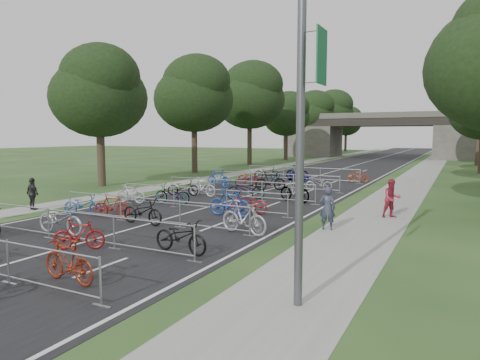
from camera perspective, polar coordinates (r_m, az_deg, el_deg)
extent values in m
cube|color=black|center=(57.66, 16.08, 2.19)|extent=(11.00, 140.00, 0.01)
cube|color=gray|center=(56.64, 24.04, 1.84)|extent=(3.00, 140.00, 0.01)
cube|color=gray|center=(59.58, 8.99, 2.47)|extent=(2.00, 140.00, 0.01)
cube|color=silver|center=(57.66, 16.08, 2.19)|extent=(0.12, 140.00, 0.00)
cube|color=#484640|center=(74.98, 9.76, 5.09)|extent=(8.00, 8.00, 5.00)
cube|color=#484640|center=(71.44, 27.67, 4.44)|extent=(8.00, 8.00, 5.00)
cube|color=black|center=(72.34, 18.58, 7.29)|extent=(30.00, 8.00, 1.20)
cube|color=#484640|center=(68.63, 18.11, 8.22)|extent=(30.00, 0.40, 0.90)
cube|color=#484640|center=(76.13, 19.06, 7.95)|extent=(30.00, 0.40, 0.90)
cylinder|color=#4C4C51|center=(8.95, 8.07, 8.23)|extent=(0.18, 0.18, 8.00)
cube|color=#1B5F3C|center=(8.94, 10.83, 15.92)|extent=(0.03, 0.65, 1.10)
cylinder|color=#33261C|center=(32.00, -18.03, 2.98)|extent=(0.56, 0.56, 4.20)
ellipsoid|color=black|center=(32.07, -18.28, 10.34)|extent=(6.72, 6.72, 5.51)
sphere|color=black|center=(31.43, -18.24, 12.90)|extent=(5.38, 5.38, 5.38)
sphere|color=black|center=(32.72, -18.22, 8.78)|extent=(4.37, 4.37, 4.37)
cylinder|color=#33261C|center=(41.30, -6.09, 4.23)|extent=(0.56, 0.56, 4.72)
ellipsoid|color=black|center=(41.41, -6.16, 10.65)|extent=(7.56, 7.56, 6.20)
sphere|color=black|center=(40.82, -5.87, 12.85)|extent=(6.05, 6.05, 6.05)
sphere|color=black|center=(42.04, -6.34, 9.29)|extent=(4.91, 4.91, 4.91)
cylinder|color=#33261C|center=(51.72, 1.28, 4.92)|extent=(0.56, 0.56, 5.25)
ellipsoid|color=black|center=(51.88, 1.29, 10.61)|extent=(8.40, 8.40, 6.89)
sphere|color=black|center=(51.33, 1.66, 12.54)|extent=(6.72, 6.72, 6.72)
sphere|color=black|center=(52.47, 1.04, 9.41)|extent=(5.46, 5.46, 5.46)
sphere|color=black|center=(46.96, 29.12, 6.85)|extent=(4.00, 4.00, 4.00)
cylinder|color=#33261C|center=(62.73, 6.13, 4.60)|extent=(0.56, 0.56, 4.20)
ellipsoid|color=black|center=(62.76, 6.17, 8.36)|extent=(6.72, 6.72, 5.51)
sphere|color=black|center=(62.15, 6.54, 9.62)|extent=(5.38, 5.38, 5.38)
sphere|color=black|center=(63.38, 5.90, 7.58)|extent=(4.37, 4.37, 4.37)
cylinder|color=#33261C|center=(58.47, 29.16, 3.91)|extent=(0.56, 0.56, 4.48)
ellipsoid|color=black|center=(58.53, 29.38, 8.20)|extent=(7.17, 7.17, 5.88)
sphere|color=black|center=(58.98, 28.83, 7.34)|extent=(4.66, 4.66, 4.66)
cylinder|color=#33261C|center=(74.03, 9.52, 4.97)|extent=(0.56, 0.56, 4.72)
ellipsoid|color=black|center=(74.10, 9.58, 8.56)|extent=(7.56, 7.56, 6.20)
sphere|color=black|center=(73.52, 9.93, 9.75)|extent=(6.05, 6.05, 6.05)
sphere|color=black|center=(74.69, 9.32, 7.82)|extent=(4.91, 4.91, 4.91)
cylinder|color=#33261C|center=(70.46, 28.90, 4.41)|extent=(0.56, 0.56, 5.11)
ellipsoid|color=black|center=(70.56, 29.11, 8.48)|extent=(8.18, 8.18, 6.70)
sphere|color=black|center=(71.00, 28.65, 7.65)|extent=(5.31, 5.31, 5.31)
cylinder|color=#33261C|center=(85.52, 12.01, 5.24)|extent=(0.56, 0.56, 5.25)
ellipsoid|color=black|center=(85.62, 12.08, 8.68)|extent=(8.40, 8.40, 6.89)
sphere|color=black|center=(85.08, 12.41, 9.82)|extent=(6.72, 6.72, 6.72)
sphere|color=black|center=(86.19, 11.83, 7.97)|extent=(5.46, 5.46, 5.46)
cylinder|color=#33261C|center=(82.47, 28.68, 4.12)|extent=(0.56, 0.56, 3.85)
ellipsoid|color=black|center=(82.47, 28.81, 6.73)|extent=(6.16, 6.16, 5.05)
sphere|color=black|center=(82.03, 29.28, 7.58)|extent=(4.93, 4.93, 4.93)
sphere|color=black|center=(82.95, 28.43, 6.21)|extent=(4.00, 4.00, 4.00)
cylinder|color=#33261C|center=(97.15, 13.89, 4.96)|extent=(0.56, 0.56, 4.20)
ellipsoid|color=black|center=(97.17, 13.96, 7.39)|extent=(6.72, 6.72, 5.51)
sphere|color=black|center=(96.59, 14.26, 8.19)|extent=(5.38, 5.38, 5.38)
sphere|color=black|center=(97.76, 13.73, 6.89)|extent=(4.37, 4.37, 4.37)
cylinder|color=#33261C|center=(94.46, 28.54, 4.47)|extent=(0.56, 0.56, 4.48)
ellipsoid|color=black|center=(94.49, 28.68, 7.13)|extent=(7.17, 7.17, 5.88)
sphere|color=black|center=(94.06, 29.09, 7.99)|extent=(5.73, 5.73, 5.73)
sphere|color=black|center=(94.96, 28.34, 6.59)|extent=(4.66, 4.66, 4.66)
cylinder|color=#9FA1A7|center=(12.07, -28.52, -9.58)|extent=(0.05, 0.05, 1.10)
cube|color=#9FA1A7|center=(12.22, -28.39, -12.00)|extent=(0.50, 0.08, 0.03)
cylinder|color=#9FA1A7|center=(9.77, -18.11, -12.76)|extent=(0.05, 0.05, 1.10)
cube|color=#9FA1A7|center=(9.95, -18.00, -15.68)|extent=(0.50, 0.08, 0.03)
cylinder|color=#9FA1A7|center=(15.31, -20.67, -4.12)|extent=(9.20, 0.04, 0.04)
cylinder|color=#9FA1A7|center=(15.48, -20.55, -7.29)|extent=(9.20, 0.04, 0.04)
cylinder|color=#9FA1A7|center=(16.56, -24.17, -5.28)|extent=(0.05, 0.05, 1.10)
cube|color=#9FA1A7|center=(16.67, -24.09, -7.08)|extent=(0.50, 0.08, 0.03)
cylinder|color=#9FA1A7|center=(14.32, -16.45, -6.70)|extent=(0.05, 0.05, 1.10)
cube|color=#9FA1A7|center=(14.44, -16.39, -8.78)|extent=(0.50, 0.08, 0.03)
cylinder|color=#9FA1A7|center=(12.44, -6.09, -8.42)|extent=(0.05, 0.05, 1.10)
cube|color=#9FA1A7|center=(12.58, -6.06, -10.78)|extent=(0.50, 0.08, 0.03)
cylinder|color=#9FA1A7|center=(17.88, -12.06, -2.45)|extent=(9.20, 0.04, 0.04)
cylinder|color=#9FA1A7|center=(18.02, -12.00, -5.18)|extent=(9.20, 0.04, 0.04)
cylinder|color=#9FA1A7|center=(21.15, -21.72, -2.81)|extent=(0.05, 0.05, 1.10)
cube|color=#9FA1A7|center=(21.23, -21.66, -4.24)|extent=(0.50, 0.08, 0.03)
cylinder|color=#9FA1A7|center=(18.96, -15.62, -3.59)|extent=(0.05, 0.05, 1.10)
cube|color=#9FA1A7|center=(19.05, -15.57, -5.17)|extent=(0.50, 0.08, 0.03)
cylinder|color=#9FA1A7|center=(17.04, -8.03, -4.49)|extent=(0.05, 0.05, 1.10)
cube|color=#9FA1A7|center=(17.14, -8.00, -6.25)|extent=(0.50, 0.08, 0.03)
cylinder|color=#9FA1A7|center=(15.49, 1.31, -5.50)|extent=(0.05, 0.05, 1.10)
cube|color=#9FA1A7|center=(15.61, 1.30, -7.42)|extent=(0.50, 0.08, 0.03)
cylinder|color=#9FA1A7|center=(20.92, -5.44, -1.11)|extent=(9.20, 0.04, 0.04)
cylinder|color=#9FA1A7|center=(21.05, -5.42, -3.47)|extent=(9.20, 0.04, 0.04)
cylinder|color=#9FA1A7|center=(23.78, -14.79, -1.64)|extent=(0.05, 0.05, 1.10)
cube|color=#9FA1A7|center=(23.85, -14.76, -2.91)|extent=(0.50, 0.08, 0.03)
cylinder|color=#9FA1A7|center=(21.85, -8.81, -2.18)|extent=(0.05, 0.05, 1.10)
cube|color=#9FA1A7|center=(21.93, -8.79, -3.56)|extent=(0.50, 0.08, 0.03)
cylinder|color=#9FA1A7|center=(20.21, -1.77, -2.78)|extent=(0.05, 0.05, 1.10)
cube|color=#9FA1A7|center=(20.29, -1.76, -4.27)|extent=(0.50, 0.08, 0.03)
cylinder|color=#9FA1A7|center=(18.92, 6.38, -3.42)|extent=(0.05, 0.05, 1.10)
cube|color=#9FA1A7|center=(19.01, 6.37, -5.01)|extent=(0.50, 0.08, 0.03)
cylinder|color=#9FA1A7|center=(24.35, -0.34, -0.08)|extent=(9.20, 0.04, 0.04)
cylinder|color=#9FA1A7|center=(24.46, -0.34, -2.10)|extent=(9.20, 0.04, 0.04)
cylinder|color=#9FA1A7|center=(26.85, -9.06, -0.65)|extent=(0.05, 0.05, 1.10)
cube|color=#9FA1A7|center=(26.91, -9.04, -1.78)|extent=(0.50, 0.08, 0.03)
cylinder|color=#9FA1A7|center=(25.16, -3.43, -1.04)|extent=(0.05, 0.05, 1.10)
cube|color=#9FA1A7|center=(25.23, -3.42, -2.24)|extent=(0.50, 0.08, 0.03)
cylinder|color=#9FA1A7|center=(23.74, 2.94, -1.46)|extent=(0.05, 0.05, 1.10)
cube|color=#9FA1A7|center=(23.82, 2.94, -2.73)|extent=(0.50, 0.08, 0.03)
cylinder|color=#9FA1A7|center=(22.66, 10.02, -1.90)|extent=(0.05, 0.05, 1.10)
cube|color=#9FA1A7|center=(22.74, 10.00, -3.24)|extent=(0.50, 0.08, 0.03)
cylinder|color=#9FA1A7|center=(28.85, 4.29, 0.87)|extent=(9.20, 0.04, 0.04)
cylinder|color=#9FA1A7|center=(28.94, 4.28, -0.85)|extent=(9.20, 0.04, 0.04)
cylinder|color=#9FA1A7|center=(30.99, -3.56, 0.30)|extent=(0.05, 0.05, 1.10)
cube|color=#9FA1A7|center=(31.04, -3.56, -0.68)|extent=(0.50, 0.08, 0.03)
cylinder|color=#9FA1A7|center=(29.53, 1.55, 0.03)|extent=(0.05, 0.05, 1.10)
cube|color=#9FA1A7|center=(29.59, 1.54, -1.00)|extent=(0.50, 0.08, 0.03)
cylinder|color=#9FA1A7|center=(28.34, 7.13, -0.27)|extent=(0.05, 0.05, 1.10)
cube|color=#9FA1A7|center=(28.40, 7.12, -1.35)|extent=(0.50, 0.08, 0.03)
cylinder|color=#9FA1A7|center=(27.44, 13.15, -0.59)|extent=(0.05, 0.05, 1.10)
cube|color=#9FA1A7|center=(27.50, 13.12, -1.70)|extent=(0.50, 0.08, 0.03)
cylinder|color=#9FA1A7|center=(34.43, 8.22, 1.66)|extent=(9.20, 0.04, 0.04)
cylinder|color=#9FA1A7|center=(34.51, 8.20, 0.22)|extent=(9.20, 0.04, 0.04)
cylinder|color=#9FA1A7|center=(36.24, 1.32, 1.14)|extent=(0.05, 0.05, 1.10)
cube|color=#9FA1A7|center=(36.29, 1.32, 0.30)|extent=(0.50, 0.08, 0.03)
cylinder|color=#9FA1A7|center=(35.00, 5.83, 0.94)|extent=(0.05, 0.05, 1.10)
cube|color=#9FA1A7|center=(35.06, 5.82, 0.07)|extent=(0.50, 0.08, 0.03)
cylinder|color=#9FA1A7|center=(34.00, 10.64, 0.72)|extent=(0.05, 0.05, 1.10)
cube|color=#9FA1A7|center=(34.06, 10.63, -0.18)|extent=(0.50, 0.08, 0.03)
cylinder|color=#9FA1A7|center=(33.26, 15.71, 0.48)|extent=(0.05, 0.05, 1.10)
cube|color=#9FA1A7|center=(33.31, 15.68, -0.44)|extent=(0.50, 0.08, 0.03)
imported|color=maroon|center=(11.49, -21.92, -10.03)|extent=(1.88, 0.68, 1.11)
imported|color=#9E9EA5|center=(17.08, -22.82, -4.83)|extent=(2.17, 0.79, 1.13)
imported|color=maroon|center=(14.62, -20.68, -6.84)|extent=(1.62, 1.23, 0.97)
imported|color=black|center=(13.40, -7.91, -7.50)|extent=(2.04, 0.87, 1.05)
imported|color=#1C3B9C|center=(20.67, -20.18, -3.12)|extent=(1.97, 1.19, 0.98)
imported|color=maroon|center=(19.85, -16.69, -3.30)|extent=(1.78, 0.95, 1.03)
imported|color=black|center=(17.89, -12.86, -4.11)|extent=(2.10, 0.84, 1.08)
imported|color=#9E9FA6|center=(15.71, 0.50, -5.06)|extent=(2.15, 1.03, 1.25)
imported|color=#A5A5AD|center=(23.52, -14.37, -1.76)|extent=(1.80, 0.68, 1.06)
imported|color=#9FA1A7|center=(22.88, -9.02, -1.87)|extent=(2.08, 0.95, 1.05)
imported|color=navy|center=(19.10, -1.38, -3.09)|extent=(2.05, 0.60, 1.23)
imported|color=maroon|center=(19.84, 1.09, -3.02)|extent=(2.06, 0.91, 1.05)
imported|color=black|center=(25.89, -7.59, -1.00)|extent=(2.00, 1.29, 0.99)
imported|color=#AAABB1|center=(25.42, -5.02, -0.94)|extent=(1.92, 0.69, 1.13)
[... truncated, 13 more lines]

